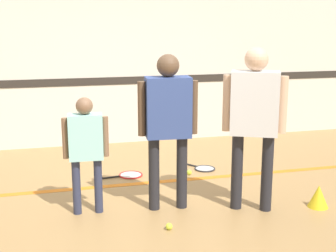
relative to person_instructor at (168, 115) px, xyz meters
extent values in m
plane|color=#A87F4C|center=(-0.18, 0.09, -1.01)|extent=(16.00, 16.00, 0.00)
cube|color=silver|center=(-0.18, 2.90, 0.59)|extent=(16.00, 0.06, 3.20)
cube|color=#2D2823|center=(-0.18, 2.86, 0.01)|extent=(16.00, 0.01, 0.12)
cube|color=orange|center=(-0.18, 0.83, -1.01)|extent=(14.40, 0.10, 0.01)
cylinder|color=#232328|center=(-0.15, 0.01, -0.62)|extent=(0.11, 0.11, 0.78)
cylinder|color=#232328|center=(0.15, -0.01, -0.62)|extent=(0.11, 0.11, 0.78)
cube|color=#334784|center=(0.00, 0.00, 0.08)|extent=(0.48, 0.29, 0.62)
sphere|color=brown|center=(0.00, 0.00, 0.51)|extent=(0.23, 0.23, 0.23)
cylinder|color=brown|center=(-0.27, 0.02, 0.08)|extent=(0.08, 0.08, 0.56)
cylinder|color=brown|center=(0.27, -0.02, 0.08)|extent=(0.08, 0.08, 0.56)
cylinder|color=#2D334C|center=(-0.95, 0.09, -0.72)|extent=(0.09, 0.09, 0.58)
cylinder|color=#2D334C|center=(-0.73, 0.08, -0.72)|extent=(0.09, 0.09, 0.58)
cube|color=#99D8D1|center=(-0.84, 0.08, -0.19)|extent=(0.35, 0.21, 0.46)
sphere|color=brown|center=(-0.84, 0.08, 0.12)|extent=(0.17, 0.17, 0.17)
cylinder|color=brown|center=(-1.04, 0.09, -0.20)|extent=(0.06, 0.06, 0.41)
cylinder|color=brown|center=(-0.64, 0.07, -0.20)|extent=(0.06, 0.06, 0.41)
cylinder|color=#232328|center=(0.99, -0.31, -0.60)|extent=(0.12, 0.12, 0.82)
cylinder|color=#232328|center=(0.70, -0.18, -0.60)|extent=(0.12, 0.12, 0.82)
cube|color=silver|center=(0.84, -0.24, 0.13)|extent=(0.54, 0.44, 0.65)
sphere|color=#DBAD89|center=(0.84, -0.24, 0.57)|extent=(0.24, 0.24, 0.24)
cylinder|color=#DBAD89|center=(1.10, -0.36, 0.12)|extent=(0.09, 0.09, 0.58)
cylinder|color=#DBAD89|center=(0.59, -0.12, 0.12)|extent=(0.09, 0.09, 0.58)
torus|color=#28282D|center=(0.81, 1.17, -1.00)|extent=(0.39, 0.39, 0.02)
cylinder|color=silver|center=(0.81, 1.17, -1.00)|extent=(0.24, 0.24, 0.01)
cylinder|color=black|center=(0.68, 1.36, -1.00)|extent=(0.14, 0.18, 0.02)
sphere|color=black|center=(0.62, 1.45, -1.00)|extent=(0.03, 0.03, 0.03)
torus|color=red|center=(-0.20, 1.16, -1.00)|extent=(0.35, 0.35, 0.02)
cylinder|color=silver|center=(-0.20, 1.16, -1.00)|extent=(0.27, 0.27, 0.01)
cylinder|color=black|center=(-0.46, 1.12, -1.00)|extent=(0.23, 0.05, 0.02)
sphere|color=black|center=(-0.57, 1.11, -1.00)|extent=(0.03, 0.03, 0.03)
sphere|color=#CCE038|center=(-0.12, -0.52, -0.98)|extent=(0.07, 0.07, 0.07)
sphere|color=#CCE038|center=(0.54, 1.00, -0.98)|extent=(0.07, 0.07, 0.07)
cone|color=yellow|center=(1.57, -0.38, -0.89)|extent=(0.22, 0.22, 0.24)
camera|label=1|loc=(-1.17, -4.54, 0.94)|focal=50.00mm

